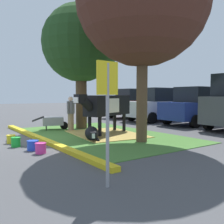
{
  "coord_description": "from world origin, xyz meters",
  "views": [
    {
      "loc": [
        9.01,
        -2.99,
        1.58
      ],
      "look_at": [
        0.62,
        2.87,
        0.9
      ],
      "focal_mm": 40.68,
      "sensor_mm": 36.0,
      "label": 1
    }
  ],
  "objects_px": {
    "cow_holstein": "(106,106)",
    "person_handler": "(71,113)",
    "shade_tree_left": "(81,44)",
    "bucket_green": "(16,142)",
    "bucket_blue": "(33,145)",
    "sedan_blue": "(198,106)",
    "hatchback_white": "(159,105)",
    "sedan_silver": "(135,104)",
    "bucket_yellow": "(11,139)",
    "parking_sign": "(107,99)",
    "wheelbarrow": "(54,121)",
    "bucket_pink": "(41,148)",
    "calf_lying": "(92,133)"
  },
  "relations": [
    {
      "from": "cow_holstein",
      "to": "person_handler",
      "type": "relative_size",
      "value": 1.99
    },
    {
      "from": "shade_tree_left",
      "to": "bucket_green",
      "type": "bearing_deg",
      "value": -54.42
    },
    {
      "from": "cow_holstein",
      "to": "bucket_blue",
      "type": "height_order",
      "value": "cow_holstein"
    },
    {
      "from": "sedan_blue",
      "to": "person_handler",
      "type": "bearing_deg",
      "value": -103.26
    },
    {
      "from": "person_handler",
      "to": "hatchback_white",
      "type": "relative_size",
      "value": 0.34
    },
    {
      "from": "sedan_silver",
      "to": "sedan_blue",
      "type": "distance_m",
      "value": 5.2
    },
    {
      "from": "bucket_yellow",
      "to": "bucket_green",
      "type": "distance_m",
      "value": 0.68
    },
    {
      "from": "shade_tree_left",
      "to": "cow_holstein",
      "type": "distance_m",
      "value": 3.5
    },
    {
      "from": "hatchback_white",
      "to": "cow_holstein",
      "type": "bearing_deg",
      "value": -65.07
    },
    {
      "from": "parking_sign",
      "to": "bucket_yellow",
      "type": "relative_size",
      "value": 7.32
    },
    {
      "from": "bucket_green",
      "to": "bucket_blue",
      "type": "bearing_deg",
      "value": 19.35
    },
    {
      "from": "cow_holstein",
      "to": "bucket_yellow",
      "type": "distance_m",
      "value": 3.8
    },
    {
      "from": "parking_sign",
      "to": "bucket_blue",
      "type": "height_order",
      "value": "parking_sign"
    },
    {
      "from": "sedan_silver",
      "to": "wheelbarrow",
      "type": "bearing_deg",
      "value": -68.62
    },
    {
      "from": "shade_tree_left",
      "to": "person_handler",
      "type": "relative_size",
      "value": 3.82
    },
    {
      "from": "person_handler",
      "to": "wheelbarrow",
      "type": "height_order",
      "value": "person_handler"
    },
    {
      "from": "bucket_blue",
      "to": "cow_holstein",
      "type": "bearing_deg",
      "value": 111.01
    },
    {
      "from": "bucket_pink",
      "to": "sedan_blue",
      "type": "xyz_separation_m",
      "value": [
        -1.88,
        9.38,
        0.83
      ]
    },
    {
      "from": "hatchback_white",
      "to": "bucket_blue",
      "type": "bearing_deg",
      "value": -66.52
    },
    {
      "from": "bucket_pink",
      "to": "calf_lying",
      "type": "bearing_deg",
      "value": 114.12
    },
    {
      "from": "bucket_pink",
      "to": "sedan_blue",
      "type": "relative_size",
      "value": 0.07
    },
    {
      "from": "bucket_green",
      "to": "sedan_blue",
      "type": "bearing_deg",
      "value": 93.39
    },
    {
      "from": "person_handler",
      "to": "parking_sign",
      "type": "distance_m",
      "value": 7.11
    },
    {
      "from": "cow_holstein",
      "to": "bucket_green",
      "type": "relative_size",
      "value": 10.19
    },
    {
      "from": "calf_lying",
      "to": "bucket_yellow",
      "type": "xyz_separation_m",
      "value": [
        -1.01,
        -2.48,
        -0.09
      ]
    },
    {
      "from": "sedan_silver",
      "to": "calf_lying",
      "type": "bearing_deg",
      "value": -49.28
    },
    {
      "from": "wheelbarrow",
      "to": "parking_sign",
      "type": "relative_size",
      "value": 0.75
    },
    {
      "from": "parking_sign",
      "to": "sedan_blue",
      "type": "bearing_deg",
      "value": 118.36
    },
    {
      "from": "bucket_green",
      "to": "hatchback_white",
      "type": "distance_m",
      "value": 9.84
    },
    {
      "from": "bucket_blue",
      "to": "hatchback_white",
      "type": "height_order",
      "value": "hatchback_white"
    },
    {
      "from": "cow_holstein",
      "to": "calf_lying",
      "type": "distance_m",
      "value": 1.72
    },
    {
      "from": "bucket_green",
      "to": "sedan_silver",
      "type": "distance_m",
      "value": 11.23
    },
    {
      "from": "cow_holstein",
      "to": "person_handler",
      "type": "height_order",
      "value": "cow_holstein"
    },
    {
      "from": "calf_lying",
      "to": "bucket_blue",
      "type": "height_order",
      "value": "calf_lying"
    },
    {
      "from": "shade_tree_left",
      "to": "sedan_blue",
      "type": "xyz_separation_m",
      "value": [
        2.05,
        6.03,
        -2.97
      ]
    },
    {
      "from": "wheelbarrow",
      "to": "sedan_silver",
      "type": "height_order",
      "value": "sedan_silver"
    },
    {
      "from": "bucket_yellow",
      "to": "sedan_blue",
      "type": "xyz_separation_m",
      "value": [
        0.11,
        9.68,
        0.84
      ]
    },
    {
      "from": "cow_holstein",
      "to": "person_handler",
      "type": "xyz_separation_m",
      "value": [
        -1.65,
        -0.78,
        -0.35
      ]
    },
    {
      "from": "bucket_yellow",
      "to": "sedan_blue",
      "type": "relative_size",
      "value": 0.07
    },
    {
      "from": "sedan_silver",
      "to": "bucket_blue",
      "type": "bearing_deg",
      "value": -54.87
    },
    {
      "from": "calf_lying",
      "to": "bucket_yellow",
      "type": "bearing_deg",
      "value": -112.18
    },
    {
      "from": "shade_tree_left",
      "to": "sedan_blue",
      "type": "relative_size",
      "value": 1.32
    },
    {
      "from": "bucket_yellow",
      "to": "person_handler",
      "type": "bearing_deg",
      "value": 117.45
    },
    {
      "from": "person_handler",
      "to": "bucket_blue",
      "type": "bearing_deg",
      "value": -41.6
    },
    {
      "from": "calf_lying",
      "to": "hatchback_white",
      "type": "xyz_separation_m",
      "value": [
        -3.47,
        6.79,
        0.75
      ]
    },
    {
      "from": "person_handler",
      "to": "bucket_green",
      "type": "bearing_deg",
      "value": -53.13
    },
    {
      "from": "person_handler",
      "to": "hatchback_white",
      "type": "height_order",
      "value": "hatchback_white"
    },
    {
      "from": "calf_lying",
      "to": "wheelbarrow",
      "type": "relative_size",
      "value": 0.81
    },
    {
      "from": "wheelbarrow",
      "to": "sedan_blue",
      "type": "relative_size",
      "value": 0.36
    },
    {
      "from": "wheelbarrow",
      "to": "sedan_silver",
      "type": "xyz_separation_m",
      "value": [
        -2.81,
        7.18,
        0.6
      ]
    }
  ]
}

